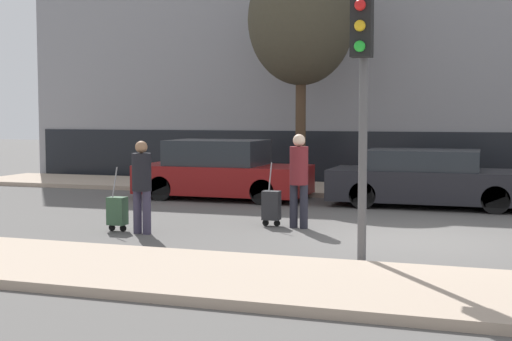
# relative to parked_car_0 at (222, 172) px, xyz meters

# --- Properties ---
(ground_plane) EXTENTS (80.00, 80.00, 0.00)m
(ground_plane) POSITION_rel_parked_car_0_xyz_m (5.36, -4.55, -0.68)
(ground_plane) COLOR #565451
(sidewalk_near) EXTENTS (28.00, 2.50, 0.12)m
(sidewalk_near) POSITION_rel_parked_car_0_xyz_m (5.36, -8.30, -0.62)
(sidewalk_near) COLOR tan
(sidewalk_near) RESTS_ON ground_plane
(sidewalk_far) EXTENTS (28.00, 3.00, 0.12)m
(sidewalk_far) POSITION_rel_parked_car_0_xyz_m (5.36, 2.45, -0.62)
(sidewalk_far) COLOR tan
(sidewalk_far) RESTS_ON ground_plane
(building_facade) EXTENTS (28.00, 2.76, 9.26)m
(building_facade) POSITION_rel_parked_car_0_xyz_m (5.36, 6.00, 3.94)
(building_facade) COLOR gray
(building_facade) RESTS_ON ground_plane
(parked_car_0) EXTENTS (4.21, 1.90, 1.46)m
(parked_car_0) POSITION_rel_parked_car_0_xyz_m (0.00, 0.00, 0.00)
(parked_car_0) COLOR maroon
(parked_car_0) RESTS_ON ground_plane
(parked_car_1) EXTENTS (4.53, 1.81, 1.29)m
(parked_car_1) POSITION_rel_parked_car_0_xyz_m (5.04, 0.04, -0.06)
(parked_car_1) COLOR black
(parked_car_1) RESTS_ON ground_plane
(pedestrian_left) EXTENTS (0.35, 0.34, 1.63)m
(pedestrian_left) POSITION_rel_parked_car_0_xyz_m (0.60, -5.39, 0.24)
(pedestrian_left) COLOR #383347
(pedestrian_left) RESTS_ON ground_plane
(trolley_left) EXTENTS (0.34, 0.29, 1.16)m
(trolley_left) POSITION_rel_parked_car_0_xyz_m (0.06, -5.30, -0.31)
(trolley_left) COLOR #335138
(trolley_left) RESTS_ON ground_plane
(pedestrian_right) EXTENTS (0.35, 0.34, 1.73)m
(pedestrian_right) POSITION_rel_parked_car_0_xyz_m (3.04, -3.91, 0.31)
(pedestrian_right) COLOR #23232D
(pedestrian_right) RESTS_ON ground_plane
(trolley_right) EXTENTS (0.34, 0.29, 1.20)m
(trolley_right) POSITION_rel_parked_car_0_xyz_m (2.49, -3.85, -0.29)
(trolley_right) COLOR #262628
(trolley_right) RESTS_ON ground_plane
(traffic_light) EXTENTS (0.28, 0.47, 3.64)m
(traffic_light) POSITION_rel_parked_car_0_xyz_m (4.72, -6.91, 1.92)
(traffic_light) COLOR #515154
(traffic_light) RESTS_ON ground_plane
(bare_tree_near_crossing) EXTENTS (2.89, 2.89, 6.31)m
(bare_tree_near_crossing) POSITION_rel_parked_car_0_xyz_m (1.38, 2.42, 3.96)
(bare_tree_near_crossing) COLOR #4C3826
(bare_tree_near_crossing) RESTS_ON sidewalk_far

